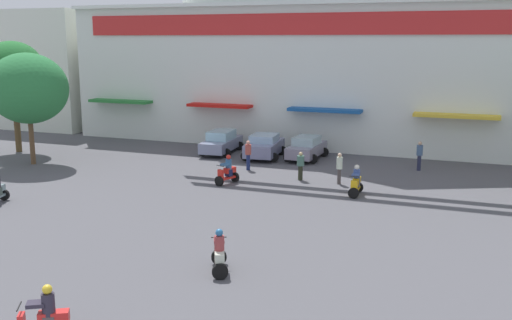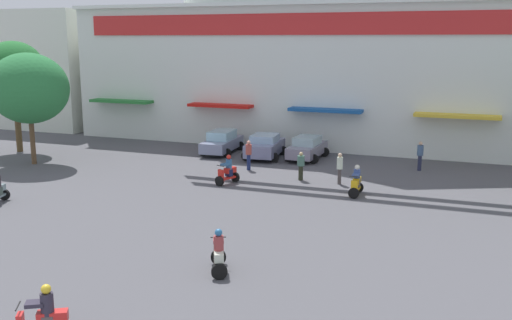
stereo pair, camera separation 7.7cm
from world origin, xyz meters
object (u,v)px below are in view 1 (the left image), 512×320
Objects in this scene: parked_car_1 at (264,146)px; scooter_rider_4 at (227,172)px; scooter_rider_2 at (219,254)px; pedestrian_2 at (301,164)px; plaza_tree_2 at (28,89)px; pedestrian_0 at (420,154)px; pedestrian_3 at (248,153)px; parked_car_0 at (221,142)px; scooter_rider_5 at (45,320)px; scooter_rider_3 at (356,183)px; plaza_tree_0 at (12,69)px; pedestrian_1 at (339,166)px; parked_car_2 at (307,148)px.

scooter_rider_4 is (0.56, -7.14, -0.13)m from parked_car_1.
scooter_rider_2 is 13.28m from pedestrian_2.
plaza_tree_2 reaches higher than pedestrian_2.
pedestrian_0 is 9.86m from pedestrian_3.
parked_car_0 is 2.88× the size of pedestrian_2.
scooter_rider_2 is 0.98× the size of pedestrian_2.
parked_car_1 is 2.53× the size of scooter_rider_5.
scooter_rider_3 is at bearing 0.86° from scooter_rider_4.
plaza_tree_2 reaches higher than parked_car_0.
plaza_tree_0 is 1.10× the size of plaza_tree_2.
scooter_rider_4 is (-6.75, -0.10, 0.01)m from scooter_rider_3.
scooter_rider_2 is 0.96× the size of scooter_rider_5.
parked_car_1 is (16.20, 3.85, -4.75)m from plaza_tree_0.
pedestrian_2 is at bearing 87.31° from scooter_rider_5.
scooter_rider_4 is at bearing -159.47° from pedestrian_1.
plaza_tree_0 is at bearing 133.68° from scooter_rider_5.
parked_car_2 is at bearing 173.43° from pedestrian_0.
scooter_rider_5 is 0.91× the size of pedestrian_3.
parked_car_0 is 25.22m from scooter_rider_5.
pedestrian_0 reaches higher than pedestrian_1.
scooter_rider_5 is at bearing -81.76° from scooter_rider_4.
pedestrian_2 is (-5.71, -4.74, -0.11)m from pedestrian_0.
pedestrian_2 is (20.09, -1.11, -4.66)m from plaza_tree_0.
scooter_rider_4 is (3.77, -7.63, -0.12)m from parked_car_0.
pedestrian_0 is at bearing 39.71° from pedestrian_2.
plaza_tree_0 is 28.22m from scooter_rider_5.
parked_car_0 is 1.13× the size of parked_car_2.
scooter_rider_2 is 6.15m from scooter_rider_5.
scooter_rider_5 is at bearing -92.69° from pedestrian_2.
pedestrian_1 reaches higher than scooter_rider_5.
plaza_tree_0 reaches higher than parked_car_1.
scooter_rider_3 is (19.78, -0.29, -3.94)m from plaza_tree_2.
pedestrian_1 reaches higher than scooter_rider_4.
parked_car_2 is at bearing 90.87° from scooter_rider_5.
parked_car_0 is 2.93× the size of scooter_rider_2.
pedestrian_1 is (22.24, -1.24, -4.57)m from plaza_tree_0.
parked_car_0 is at bearing 18.47° from plaza_tree_0.
plaza_tree_2 is 13.65m from pedestrian_3.
scooter_rider_4 is at bearing 98.24° from scooter_rider_5.
plaza_tree_2 is 4.25× the size of scooter_rider_5.
plaza_tree_2 is at bearing 178.26° from scooter_rider_4.
plaza_tree_0 is 1.86× the size of parked_car_2.
pedestrian_1 reaches higher than scooter_rider_2.
plaza_tree_0 is at bearing -166.75° from parked_car_2.
scooter_rider_5 is at bearing -75.76° from parked_car_0.
parked_car_2 is 2.51× the size of scooter_rider_5.
plaza_tree_0 is at bearing -166.62° from parked_car_1.
scooter_rider_4 is at bearing -142.54° from pedestrian_0.
pedestrian_0 is 6.03m from pedestrian_1.
pedestrian_3 is (12.80, 3.11, -3.58)m from plaza_tree_2.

